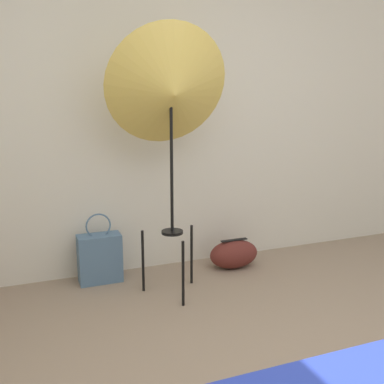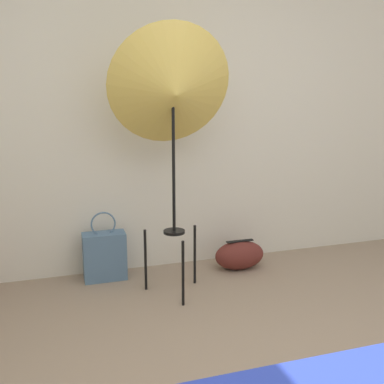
% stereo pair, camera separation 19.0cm
% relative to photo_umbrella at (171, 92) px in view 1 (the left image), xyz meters
% --- Properties ---
extents(wall_back, '(8.00, 0.05, 2.60)m').
position_rel_photo_umbrella_xyz_m(wall_back, '(0.09, 0.58, -0.13)').
color(wall_back, beige).
rests_on(wall_back, ground_plane).
extents(photo_umbrella, '(0.86, 0.50, 1.87)m').
position_rel_photo_umbrella_xyz_m(photo_umbrella, '(0.00, 0.00, 0.00)').
color(photo_umbrella, black).
rests_on(photo_umbrella, ground_plane).
extents(tote_bag, '(0.32, 0.16, 0.54)m').
position_rel_photo_umbrella_xyz_m(tote_bag, '(-0.45, 0.39, -1.24)').
color(tote_bag, slate).
rests_on(tote_bag, ground_plane).
extents(duffel_bag, '(0.42, 0.24, 0.24)m').
position_rel_photo_umbrella_xyz_m(duffel_bag, '(0.63, 0.27, -1.31)').
color(duffel_bag, '#5B231E').
rests_on(duffel_bag, ground_plane).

